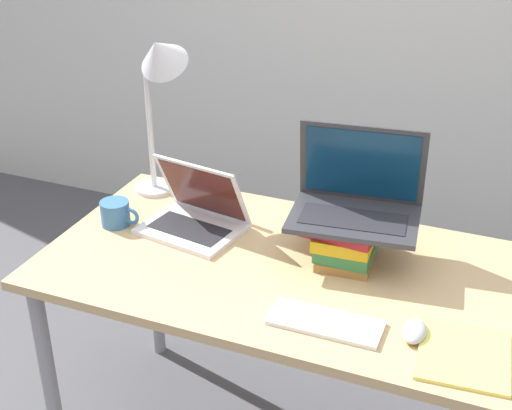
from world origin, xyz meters
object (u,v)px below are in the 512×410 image
(laptop_left, at_px, (195,216))
(mug, at_px, (116,213))
(mouse, at_px, (415,331))
(desk_lamp, at_px, (159,72))
(book_stack, at_px, (348,238))
(laptop_on_books, at_px, (356,200))
(wireless_keyboard, at_px, (326,322))
(notepad, at_px, (464,355))

(laptop_left, distance_m, mug, 0.26)
(mouse, distance_m, mug, 1.04)
(laptop_left, xyz_separation_m, mug, (-0.25, -0.07, -0.01))
(mug, relative_size, desk_lamp, 0.22)
(laptop_left, height_order, book_stack, laptop_left)
(laptop_on_books, height_order, mouse, laptop_on_books)
(desk_lamp, bearing_deg, mug, -102.63)
(book_stack, height_order, mouse, book_stack)
(laptop_left, bearing_deg, wireless_keyboard, -31.43)
(wireless_keyboard, relative_size, mouse, 2.86)
(wireless_keyboard, bearing_deg, desk_lamp, 146.05)
(laptop_on_books, distance_m, wireless_keyboard, 0.42)
(laptop_left, bearing_deg, mug, -163.79)
(book_stack, distance_m, desk_lamp, 0.81)
(book_stack, bearing_deg, desk_lamp, 167.78)
(mouse, relative_size, desk_lamp, 0.17)
(laptop_left, relative_size, desk_lamp, 0.57)
(laptop_on_books, bearing_deg, book_stack, -108.62)
(book_stack, bearing_deg, mouse, -49.50)
(desk_lamp, bearing_deg, laptop_on_books, -9.59)
(notepad, bearing_deg, mug, 167.43)
(laptop_left, distance_m, desk_lamp, 0.48)
(book_stack, xyz_separation_m, mug, (-0.75, -0.09, -0.03))
(book_stack, bearing_deg, mug, -173.31)
(laptop_on_books, distance_m, mouse, 0.46)
(book_stack, height_order, laptop_on_books, laptop_on_books)
(laptop_on_books, bearing_deg, mug, -171.09)
(book_stack, distance_m, mouse, 0.41)
(wireless_keyboard, bearing_deg, mug, 161.96)
(book_stack, bearing_deg, wireless_keyboard, -83.26)
(book_stack, distance_m, wireless_keyboard, 0.35)
(book_stack, relative_size, laptop_on_books, 0.62)
(laptop_left, relative_size, book_stack, 1.38)
(laptop_on_books, relative_size, notepad, 1.55)
(book_stack, xyz_separation_m, mouse, (0.26, -0.31, -0.05))
(laptop_left, distance_m, wireless_keyboard, 0.64)
(book_stack, bearing_deg, laptop_left, -178.27)
(wireless_keyboard, relative_size, notepad, 1.15)
(laptop_on_books, xyz_separation_m, desk_lamp, (-0.71, 0.12, 0.27))
(notepad, bearing_deg, desk_lamp, 155.61)
(mug, xyz_separation_m, desk_lamp, (0.05, 0.24, 0.41))
(mouse, xyz_separation_m, desk_lamp, (-0.96, 0.46, 0.44))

